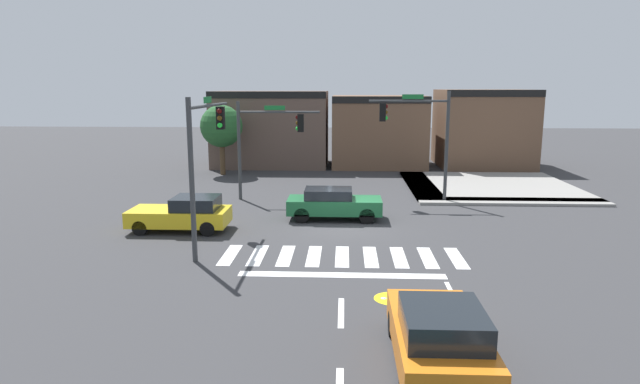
% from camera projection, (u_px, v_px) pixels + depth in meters
% --- Properties ---
extents(ground_plane, '(120.00, 120.00, 0.00)m').
position_uv_depth(ground_plane, '(343.00, 226.00, 24.12)').
color(ground_plane, '#353538').
extents(crosswalk_near, '(8.72, 2.50, 0.01)m').
position_uv_depth(crosswalk_near, '(342.00, 256.00, 19.71)').
color(crosswalk_near, silver).
rests_on(crosswalk_near, ground_plane).
extents(lane_markings, '(6.80, 18.75, 0.01)m').
position_uv_depth(lane_markings, '(389.00, 346.00, 12.86)').
color(lane_markings, white).
rests_on(lane_markings, ground_plane).
extents(bike_detector_marking, '(1.04, 1.04, 0.01)m').
position_uv_depth(bike_detector_marking, '(392.00, 299.00, 15.77)').
color(bike_detector_marking, yellow).
rests_on(bike_detector_marking, ground_plane).
extents(curb_corner_northeast, '(10.00, 10.60, 0.15)m').
position_uv_depth(curb_corner_northeast, '(483.00, 187.00, 32.96)').
color(curb_corner_northeast, gray).
rests_on(curb_corner_northeast, ground_plane).
extents(storefront_row, '(24.16, 6.75, 5.87)m').
position_uv_depth(storefront_row, '(374.00, 129.00, 42.21)').
color(storefront_row, brown).
rests_on(storefront_row, ground_plane).
extents(traffic_signal_northeast, '(4.19, 0.32, 5.86)m').
position_uv_depth(traffic_signal_northeast, '(419.00, 128.00, 28.30)').
color(traffic_signal_northeast, '#383A3D').
rests_on(traffic_signal_northeast, ground_plane).
extents(traffic_signal_northwest, '(4.45, 0.32, 5.31)m').
position_uv_depth(traffic_signal_northwest, '(268.00, 134.00, 29.06)').
color(traffic_signal_northwest, '#383A3D').
rests_on(traffic_signal_northwest, ground_plane).
extents(traffic_signal_southwest, '(0.32, 5.88, 5.72)m').
position_uv_depth(traffic_signal_southwest, '(206.00, 141.00, 20.45)').
color(traffic_signal_southwest, '#383A3D').
rests_on(traffic_signal_southwest, ground_plane).
extents(car_yellow, '(4.17, 1.93, 1.48)m').
position_uv_depth(car_yellow, '(183.00, 214.00, 23.16)').
color(car_yellow, gold).
rests_on(car_yellow, ground_plane).
extents(car_green, '(4.33, 1.79, 1.44)m').
position_uv_depth(car_green, '(333.00, 203.00, 25.15)').
color(car_green, '#1E6638').
rests_on(car_green, ground_plane).
extents(car_orange, '(1.91, 4.19, 1.53)m').
position_uv_depth(car_orange, '(439.00, 336.00, 11.74)').
color(car_orange, orange).
rests_on(car_orange, ground_plane).
extents(roadside_tree, '(2.93, 2.93, 4.86)m').
position_uv_depth(roadside_tree, '(221.00, 127.00, 37.60)').
color(roadside_tree, '#4C3823').
rests_on(roadside_tree, ground_plane).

